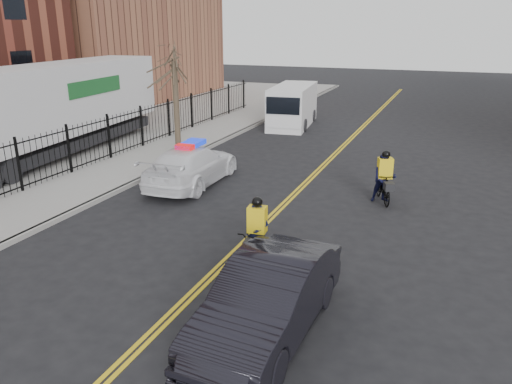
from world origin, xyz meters
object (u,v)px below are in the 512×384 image
at_px(police_cruiser, 192,165).
at_px(cyclist_near, 257,240).
at_px(dark_sedan, 268,299).
at_px(semi_trailer, 58,104).
at_px(cyclist_far, 384,182).
at_px(cargo_van, 292,107).

bearing_deg(police_cruiser, cyclist_near, 129.88).
relative_size(dark_sedan, cyclist_near, 2.53).
relative_size(dark_sedan, semi_trailer, 0.35).
distance_m(dark_sedan, cyclist_far, 8.73).
xyz_separation_m(dark_sedan, cyclist_near, (-1.36, 2.85, -0.16)).
xyz_separation_m(dark_sedan, cargo_van, (-6.13, 20.42, 0.39)).
xyz_separation_m(police_cruiser, cyclist_far, (7.02, 0.65, -0.03)).
distance_m(cargo_van, cyclist_near, 18.21).
bearing_deg(dark_sedan, cyclist_far, 86.03).
relative_size(police_cruiser, cyclist_near, 2.80).
relative_size(semi_trailer, cyclist_far, 7.25).
relative_size(cyclist_near, cyclist_far, 1.00).
relative_size(police_cruiser, dark_sedan, 1.10).
bearing_deg(semi_trailer, cargo_van, 48.27).
height_order(cargo_van, cyclist_far, cargo_van).
distance_m(dark_sedan, cargo_van, 21.32).
distance_m(police_cruiser, cyclist_far, 7.05).
xyz_separation_m(police_cruiser, semi_trailer, (-7.84, 1.87, 1.59)).
distance_m(cargo_van, semi_trailer, 13.15).
distance_m(police_cruiser, cargo_van, 12.40).
height_order(dark_sedan, semi_trailer, semi_trailer).
relative_size(dark_sedan, cyclist_far, 2.53).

